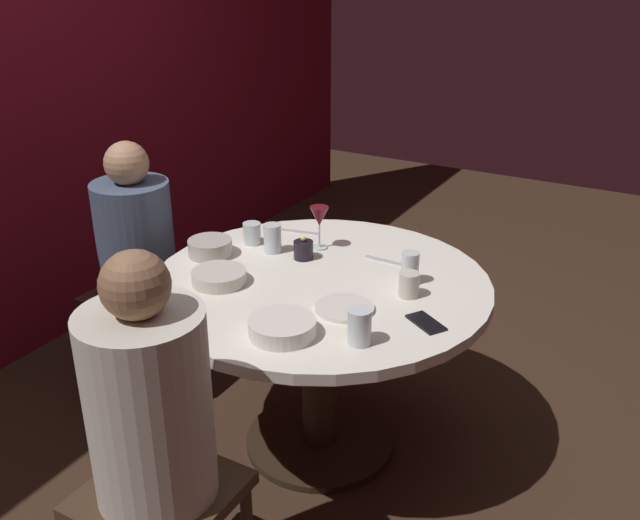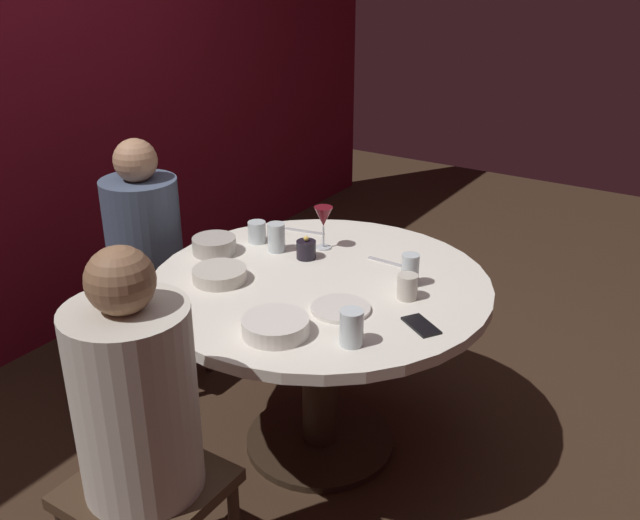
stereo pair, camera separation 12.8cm
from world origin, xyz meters
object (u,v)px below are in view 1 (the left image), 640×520
(seated_diner_back, at_px, (135,241))
(dinner_plate, at_px, (344,308))
(wine_glass, at_px, (319,218))
(cup_center_front, at_px, (252,233))
(cup_near_candle, at_px, (360,327))
(bowl_serving_large, at_px, (219,277))
(bowl_small_white, at_px, (210,247))
(cup_far_edge, at_px, (409,285))
(cell_phone, at_px, (426,323))
(seated_diner_left, at_px, (150,412))
(candle_holder, at_px, (303,250))
(cup_by_right_diner, at_px, (273,238))
(cup_by_left_diner, at_px, (410,268))
(dining_table, at_px, (320,319))
(bowl_salad_center, at_px, (282,327))

(seated_diner_back, relative_size, dinner_plate, 5.65)
(wine_glass, xyz_separation_m, cup_center_front, (-0.09, 0.26, -0.08))
(cup_near_candle, bearing_deg, bowl_serving_large, 78.49)
(bowl_small_white, height_order, cup_far_edge, cup_far_edge)
(cell_phone, relative_size, cup_near_candle, 1.21)
(bowl_serving_large, bearing_deg, cup_far_edge, -69.16)
(seated_diner_left, height_order, cup_far_edge, seated_diner_left)
(bowl_serving_large, bearing_deg, dinner_plate, -85.14)
(dinner_plate, bearing_deg, candle_holder, 48.62)
(cup_near_candle, distance_m, cup_by_right_diner, 0.77)
(cell_phone, distance_m, cup_far_edge, 0.21)
(cup_by_left_diner, bearing_deg, cell_phone, -146.85)
(dining_table, distance_m, cup_near_candle, 0.52)
(seated_diner_left, relative_size, cup_by_left_diner, 10.05)
(candle_holder, xyz_separation_m, cup_far_edge, (-0.10, -0.49, 0.01))
(dinner_plate, bearing_deg, bowl_serving_large, 94.86)
(seated_diner_back, distance_m, cup_by_right_diner, 0.64)
(seated_diner_back, xyz_separation_m, bowl_salad_center, (-0.41, -1.00, 0.06))
(dining_table, height_order, cell_phone, cell_phone)
(cup_by_right_diner, bearing_deg, cup_near_candle, -126.82)
(cup_center_front, bearing_deg, wine_glass, -70.47)
(cup_by_right_diner, height_order, cup_far_edge, cup_by_right_diner)
(bowl_salad_center, bearing_deg, seated_diner_back, 67.93)
(seated_diner_back, relative_size, cup_center_front, 12.93)
(dining_table, relative_size, seated_diner_back, 1.10)
(cell_phone, bearing_deg, seated_diner_back, -62.11)
(dinner_plate, bearing_deg, cup_by_right_diner, 58.48)
(seated_diner_back, xyz_separation_m, cup_center_front, (0.16, -0.49, 0.08))
(bowl_serving_large, distance_m, bowl_salad_center, 0.45)
(cup_near_candle, relative_size, cup_center_front, 1.31)
(cup_near_candle, bearing_deg, bowl_small_white, 68.89)
(dinner_plate, distance_m, cell_phone, 0.28)
(dining_table, distance_m, dinner_plate, 0.30)
(bowl_small_white, bearing_deg, cup_center_front, -22.93)
(dining_table, bearing_deg, bowl_serving_large, 123.53)
(dining_table, bearing_deg, cup_by_right_diner, 65.60)
(candle_holder, xyz_separation_m, cell_phone, (-0.25, -0.61, -0.03))
(seated_diner_left, xyz_separation_m, dinner_plate, (0.75, -0.19, 0.01))
(dining_table, height_order, bowl_serving_large, bowl_serving_large)
(cell_phone, relative_size, bowl_serving_large, 0.70)
(bowl_salad_center, bearing_deg, dining_table, 13.09)
(seated_diner_left, bearing_deg, bowl_small_white, 28.71)
(candle_holder, height_order, cell_phone, candle_holder)
(bowl_small_white, bearing_deg, dinner_plate, -102.11)
(cup_far_edge, bearing_deg, cup_center_front, 80.60)
(candle_holder, height_order, bowl_small_white, candle_holder)
(candle_holder, xyz_separation_m, wine_glass, (0.12, -0.00, 0.09))
(seated_diner_left, relative_size, cell_phone, 8.55)
(seated_diner_left, bearing_deg, bowl_serving_large, 23.33)
(candle_holder, distance_m, bowl_small_white, 0.37)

